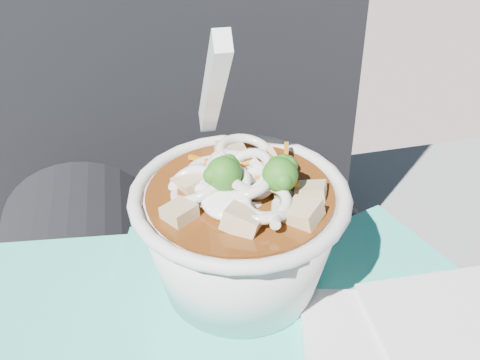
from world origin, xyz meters
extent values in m
cube|color=#2FC7AE|center=(-0.02, 0.00, 0.61)|extent=(0.20, 0.20, 0.00)
cube|color=#2FC7AE|center=(-0.06, 0.02, 0.61)|extent=(0.21, 0.19, 0.00)
cube|color=#2FC7AE|center=(0.01, 0.02, 0.61)|extent=(0.14, 0.15, 0.00)
cube|color=#2FC7AE|center=(0.01, 0.00, 0.62)|extent=(0.20, 0.22, 0.00)
cube|color=#2FC7AE|center=(0.11, 0.02, 0.62)|extent=(0.16, 0.16, 0.00)
cube|color=silver|center=(0.16, -0.04, 0.63)|extent=(0.12, 0.12, 0.00)
torus|color=silver|center=(0.03, 0.04, 0.69)|extent=(0.14, 0.14, 0.01)
cylinder|color=#4B230A|center=(0.03, 0.04, 0.69)|extent=(0.12, 0.12, 0.01)
torus|color=silver|center=(0.04, 0.07, 0.70)|extent=(0.06, 0.06, 0.01)
torus|color=silver|center=(0.04, 0.04, 0.70)|extent=(0.03, 0.04, 0.03)
torus|color=silver|center=(0.03, 0.03, 0.71)|extent=(0.04, 0.05, 0.02)
torus|color=silver|center=(0.02, 0.04, 0.70)|extent=(0.04, 0.05, 0.03)
torus|color=silver|center=(0.00, 0.04, 0.70)|extent=(0.04, 0.04, 0.03)
torus|color=silver|center=(0.00, 0.04, 0.70)|extent=(0.04, 0.04, 0.03)
torus|color=silver|center=(0.04, 0.02, 0.70)|extent=(0.04, 0.04, 0.01)
torus|color=silver|center=(0.03, 0.04, 0.71)|extent=(0.03, 0.04, 0.03)
torus|color=silver|center=(0.03, 0.04, 0.71)|extent=(0.04, 0.05, 0.03)
torus|color=silver|center=(0.03, 0.06, 0.70)|extent=(0.04, 0.04, 0.02)
torus|color=silver|center=(0.02, 0.05, 0.70)|extent=(0.06, 0.06, 0.01)
torus|color=silver|center=(0.04, 0.01, 0.70)|extent=(0.04, 0.04, 0.02)
torus|color=silver|center=(0.05, 0.05, 0.70)|extent=(0.04, 0.04, 0.02)
torus|color=silver|center=(0.03, 0.04, 0.70)|extent=(0.05, 0.06, 0.03)
torus|color=silver|center=(0.03, 0.05, 0.70)|extent=(0.05, 0.05, 0.01)
cylinder|color=silver|center=(0.01, 0.04, 0.70)|extent=(0.02, 0.02, 0.02)
cylinder|color=silver|center=(0.04, 0.01, 0.70)|extent=(0.01, 0.03, 0.01)
cylinder|color=silver|center=(0.03, 0.06, 0.70)|extent=(0.03, 0.01, 0.02)
cylinder|color=silver|center=(0.03, 0.06, 0.70)|extent=(0.03, 0.03, 0.02)
cylinder|color=silver|center=(0.02, 0.05, 0.70)|extent=(0.02, 0.03, 0.01)
cylinder|color=silver|center=(0.05, 0.04, 0.70)|extent=(0.03, 0.03, 0.02)
cylinder|color=#78AF54|center=(0.05, 0.03, 0.70)|extent=(0.01, 0.01, 0.01)
sphere|color=#195714|center=(0.05, 0.03, 0.71)|extent=(0.02, 0.02, 0.02)
sphere|color=#195714|center=(0.05, 0.04, 0.72)|extent=(0.01, 0.01, 0.01)
sphere|color=#195714|center=(0.05, 0.04, 0.72)|extent=(0.01, 0.01, 0.01)
sphere|color=#195714|center=(0.06, 0.03, 0.72)|extent=(0.01, 0.01, 0.01)
sphere|color=#195714|center=(0.05, 0.02, 0.71)|extent=(0.01, 0.01, 0.01)
cylinder|color=#78AF54|center=(0.02, 0.04, 0.70)|extent=(0.01, 0.01, 0.01)
sphere|color=#195714|center=(0.02, 0.04, 0.71)|extent=(0.02, 0.02, 0.02)
sphere|color=#195714|center=(0.02, 0.04, 0.72)|extent=(0.01, 0.01, 0.01)
sphere|color=#195714|center=(0.02, 0.04, 0.72)|extent=(0.01, 0.01, 0.01)
sphere|color=#195714|center=(0.01, 0.03, 0.71)|extent=(0.01, 0.01, 0.01)
sphere|color=#195714|center=(0.01, 0.03, 0.71)|extent=(0.01, 0.01, 0.01)
cube|color=orange|center=(0.04, 0.04, 0.70)|extent=(0.02, 0.03, 0.01)
cube|color=orange|center=(0.04, 0.03, 0.71)|extent=(0.04, 0.00, 0.00)
cube|color=orange|center=(0.01, 0.07, 0.70)|extent=(0.02, 0.03, 0.01)
cube|color=orange|center=(0.03, 0.05, 0.71)|extent=(0.04, 0.01, 0.01)
cube|color=orange|center=(0.02, 0.06, 0.70)|extent=(0.02, 0.04, 0.01)
cube|color=orange|center=(0.06, 0.06, 0.71)|extent=(0.01, 0.04, 0.01)
cube|color=tan|center=(0.07, 0.03, 0.70)|extent=(0.02, 0.02, 0.02)
cube|color=tan|center=(0.05, 0.06, 0.70)|extent=(0.02, 0.02, 0.02)
cube|color=tan|center=(0.03, 0.08, 0.70)|extent=(0.02, 0.02, 0.02)
cube|color=tan|center=(0.00, 0.05, 0.70)|extent=(0.02, 0.02, 0.01)
cube|color=tan|center=(-0.01, 0.02, 0.70)|extent=(0.02, 0.02, 0.01)
cube|color=tan|center=(0.02, 0.01, 0.70)|extent=(0.03, 0.03, 0.02)
cube|color=tan|center=(0.06, 0.01, 0.70)|extent=(0.03, 0.03, 0.02)
ellipsoid|color=white|center=(0.02, 0.03, 0.70)|extent=(0.03, 0.04, 0.01)
cube|color=white|center=(0.02, 0.07, 0.75)|extent=(0.01, 0.10, 0.11)
camera|label=1|loc=(-0.03, -0.28, 0.94)|focal=50.00mm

